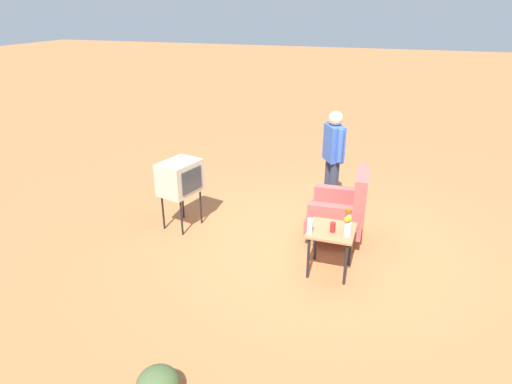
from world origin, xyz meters
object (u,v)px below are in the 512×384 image
(tv_on_stand, at_px, (180,178))
(person_standing, at_px, (333,156))
(side_table, at_px, (331,236))
(flower_vase, at_px, (348,225))
(bottle_tall_amber, at_px, (348,220))
(bottle_short_clear, at_px, (310,226))
(armchair, at_px, (343,209))
(soda_can_red, at_px, (333,227))

(tv_on_stand, relative_size, person_standing, 0.63)
(side_table, bearing_deg, flower_vase, 62.66)
(bottle_tall_amber, relative_size, bottle_short_clear, 1.50)
(flower_vase, bearing_deg, bottle_short_clear, -78.22)
(side_table, bearing_deg, bottle_tall_amber, 90.50)
(armchair, distance_m, tv_on_stand, 2.37)
(soda_can_red, relative_size, flower_vase, 0.46)
(armchair, height_order, bottle_short_clear, armchair)
(bottle_tall_amber, bearing_deg, person_standing, -165.01)
(side_table, distance_m, tv_on_stand, 2.38)
(tv_on_stand, distance_m, bottle_tall_amber, 2.55)
(side_table, distance_m, bottle_short_clear, 0.35)
(bottle_short_clear, bearing_deg, person_standing, -178.21)
(flower_vase, bearing_deg, side_table, -117.34)
(bottle_tall_amber, bearing_deg, bottle_short_clear, -64.97)
(side_table, xyz_separation_m, soda_can_red, (0.06, 0.02, 0.15))
(armchair, bearing_deg, person_standing, -161.33)
(person_standing, bearing_deg, flower_vase, 14.64)
(tv_on_stand, bearing_deg, flower_vase, 75.82)
(side_table, xyz_separation_m, flower_vase, (0.10, 0.20, 0.23))
(armchair, distance_m, soda_can_red, 0.90)
(bottle_short_clear, height_order, soda_can_red, bottle_short_clear)
(tv_on_stand, distance_m, bottle_short_clear, 2.20)
(armchair, distance_m, person_standing, 1.10)
(bottle_short_clear, xyz_separation_m, soda_can_red, (-0.14, 0.25, -0.04))
(tv_on_stand, relative_size, flower_vase, 3.89)
(bottle_short_clear, relative_size, flower_vase, 0.75)
(soda_can_red, bearing_deg, person_standing, -170.35)
(side_table, height_order, bottle_tall_amber, bottle_tall_amber)
(armchair, height_order, flower_vase, armchair)
(tv_on_stand, distance_m, soda_can_red, 2.40)
(armchair, xyz_separation_m, bottle_tall_amber, (0.83, 0.16, 0.25))
(person_standing, xyz_separation_m, soda_can_red, (1.84, 0.31, -0.28))
(person_standing, distance_m, flower_vase, 1.96)
(armchair, xyz_separation_m, side_table, (0.83, -0.03, 0.01))
(armchair, height_order, soda_can_red, armchair)
(soda_can_red, bearing_deg, bottle_tall_amber, 109.38)
(armchair, xyz_separation_m, person_standing, (-0.95, -0.32, 0.44))
(armchair, relative_size, soda_can_red, 8.69)
(bottle_short_clear, bearing_deg, soda_can_red, 118.47)
(tv_on_stand, height_order, person_standing, person_standing)
(armchair, relative_size, tv_on_stand, 1.03)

